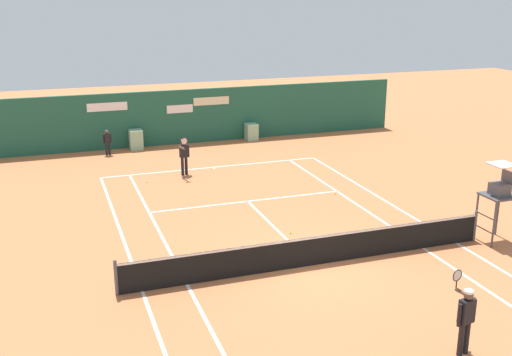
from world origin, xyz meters
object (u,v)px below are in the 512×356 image
Objects in this scene: tennis_ball_by_sideline at (335,194)px; tennis_ball_near_service_line at (291,233)px; tennis_ball_mid_court at (147,182)px; umpire_chair at (499,192)px; player_near_side at (465,315)px; ball_kid_right_post at (107,141)px; player_on_baseline at (184,154)px.

tennis_ball_near_service_line is at bearing -134.88° from tennis_ball_by_sideline.
tennis_ball_near_service_line is (3.76, -7.65, 0.00)m from tennis_ball_mid_court.
umpire_chair is 40.09× the size of tennis_ball_mid_court.
umpire_chair reaches higher than player_near_side.
ball_kid_right_post is (-11.16, 15.98, -0.99)m from umpire_chair.
player_on_baseline is 5.65m from ball_kid_right_post.
player_near_side reaches higher than ball_kid_right_post.
umpire_chair reaches higher than tennis_ball_mid_court.
tennis_ball_mid_court is at bearing 116.16° from tennis_ball_near_service_line.
ball_kid_right_post reaches higher than tennis_ball_near_service_line.
tennis_ball_near_service_line is (4.85, -13.11, -0.73)m from ball_kid_right_post.
player_on_baseline reaches higher than ball_kid_right_post.
tennis_ball_by_sideline is at bearing 123.68° from ball_kid_right_post.
tennis_ball_mid_court is (-1.86, -0.65, -0.97)m from player_on_baseline.
player_near_side is at bearing -73.40° from tennis_ball_mid_court.
umpire_chair reaches higher than ball_kid_right_post.
ball_kid_right_post is 19.60× the size of tennis_ball_near_service_line.
player_near_side is 27.71× the size of tennis_ball_mid_court.
umpire_chair is 13.88m from player_on_baseline.
ball_kid_right_post is at bearing 94.20° from player_near_side.
tennis_ball_by_sideline and tennis_ball_near_service_line have the same top height.
tennis_ball_by_sideline is at bearing 45.12° from tennis_ball_near_service_line.
ball_kid_right_post is (-5.82, 21.33, -0.24)m from player_near_side.
ball_kid_right_post is 5.61m from tennis_ball_mid_court.
umpire_chair is 19.52m from ball_kid_right_post.
player_near_side is 8.33m from tennis_ball_near_service_line.
tennis_ball_mid_court is (-4.73, 15.87, -0.97)m from player_near_side.
umpire_chair is at bearing -24.48° from tennis_ball_near_service_line.
player_on_baseline is at bearing 88.79° from player_near_side.
player_near_side is 27.71× the size of tennis_ball_by_sideline.
tennis_ball_mid_court is 1.00× the size of tennis_ball_near_service_line.
ball_kid_right_post is 19.60× the size of tennis_ball_by_sideline.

